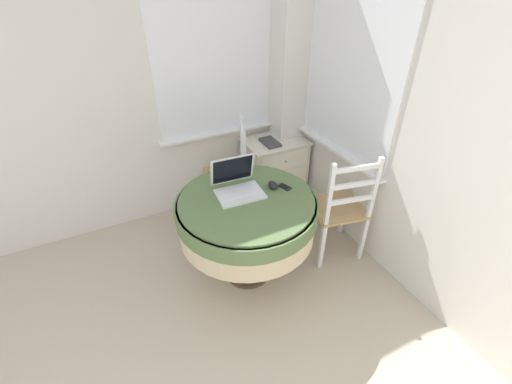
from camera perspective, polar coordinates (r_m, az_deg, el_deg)
corner_room_shell at (r=2.32m, az=-0.99°, el=11.52°), size 4.60×4.73×2.55m
round_dining_table at (r=2.53m, az=-1.54°, el=-3.79°), size 1.03×1.03×0.76m
laptop at (r=2.49m, az=-3.14°, el=1.12°), size 0.35×0.32×0.25m
computer_mouse at (r=2.55m, az=2.84°, el=1.17°), size 0.06×0.10×0.05m
cell_phone at (r=2.57m, az=4.76°, el=0.90°), size 0.08×0.11×0.01m
dining_chair_near_back_window at (r=3.25m, az=-4.45°, el=2.67°), size 0.54×0.55×1.00m
dining_chair_near_right_window at (r=2.90m, az=13.75°, el=-2.79°), size 0.50×0.49×1.00m
corner_cabinet at (r=3.62m, az=3.04°, el=3.75°), size 0.61×0.46×0.68m
book_on_cabinet at (r=3.39m, az=2.36°, el=8.28°), size 0.14×0.23×0.02m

